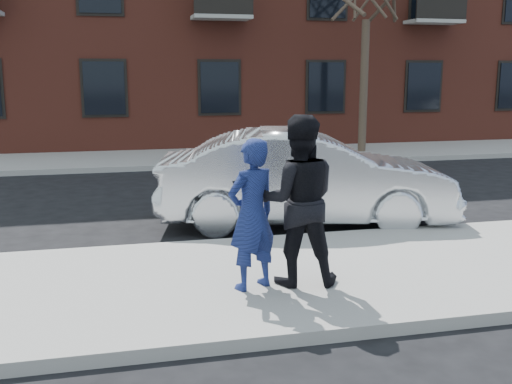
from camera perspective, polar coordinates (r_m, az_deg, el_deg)
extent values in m
plane|color=black|center=(8.55, 11.14, -7.41)|extent=(100.00, 100.00, 0.00)
cube|color=gray|center=(8.31, 11.87, -7.45)|extent=(50.00, 3.50, 0.15)
cube|color=#999691|center=(9.89, 7.47, -4.24)|extent=(50.00, 0.10, 0.15)
cube|color=gray|center=(19.09, -2.83, 3.39)|extent=(50.00, 3.50, 0.15)
cube|color=#999691|center=(17.34, -1.75, 2.59)|extent=(50.00, 0.10, 0.15)
cube|color=black|center=(21.57, 6.67, 9.91)|extent=(1.30, 0.06, 1.70)
cylinder|color=#3C2E23|center=(19.99, 10.23, 9.84)|extent=(0.26, 0.26, 4.20)
imported|color=#B7BABF|center=(10.70, 4.69, 1.30)|extent=(5.46, 2.84, 1.71)
imported|color=navy|center=(7.09, -0.39, -2.17)|extent=(0.78, 0.67, 1.82)
cube|color=black|center=(7.16, -1.78, 0.71)|extent=(0.12, 0.14, 0.08)
imported|color=black|center=(7.26, 4.01, -0.83)|extent=(1.13, 0.95, 2.08)
cube|color=black|center=(7.41, 2.69, -0.53)|extent=(0.07, 0.14, 0.06)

